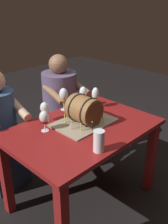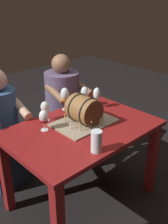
% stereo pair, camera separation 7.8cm
% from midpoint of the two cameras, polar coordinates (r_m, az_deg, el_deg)
% --- Properties ---
extents(ground_plane, '(8.00, 8.00, 0.00)m').
position_cam_midpoint_polar(ground_plane, '(2.56, 0.53, -17.92)').
color(ground_plane, black).
extents(dining_table, '(1.19, 0.81, 0.74)m').
position_cam_midpoint_polar(dining_table, '(2.19, 0.60, -6.09)').
color(dining_table, maroon).
rests_on(dining_table, ground).
extents(barrel_cake, '(0.49, 0.35, 0.24)m').
position_cam_midpoint_polar(barrel_cake, '(2.15, 1.04, 0.13)').
color(barrel_cake, gray).
rests_on(barrel_cake, dining_table).
extents(wine_glass_white, '(0.07, 0.07, 0.19)m').
position_cam_midpoint_polar(wine_glass_white, '(2.45, 1.05, 4.05)').
color(wine_glass_white, white).
rests_on(wine_glass_white, dining_table).
extents(wine_glass_red, '(0.07, 0.07, 0.17)m').
position_cam_midpoint_polar(wine_glass_red, '(2.05, -7.52, -1.13)').
color(wine_glass_red, white).
rests_on(wine_glass_red, dining_table).
extents(wine_glass_rose, '(0.07, 0.07, 0.17)m').
position_cam_midpoint_polar(wine_glass_rose, '(2.20, -7.34, 0.84)').
color(wine_glass_rose, white).
rests_on(wine_glass_rose, dining_table).
extents(wine_glass_empty, '(0.07, 0.07, 0.20)m').
position_cam_midpoint_polar(wine_glass_empty, '(2.42, 3.66, 3.78)').
color(wine_glass_empty, white).
rests_on(wine_glass_empty, dining_table).
extents(wine_glass_amber, '(0.08, 0.08, 0.21)m').
position_cam_midpoint_polar(wine_glass_amber, '(2.39, -3.18, 3.61)').
color(wine_glass_amber, white).
rests_on(wine_glass_amber, dining_table).
extents(beer_pint, '(0.08, 0.08, 0.15)m').
position_cam_midpoint_polar(beer_pint, '(1.80, 3.91, -6.51)').
color(beer_pint, white).
rests_on(beer_pint, dining_table).
extents(person_seated_left, '(0.37, 0.47, 1.14)m').
position_cam_midpoint_polar(person_seated_left, '(2.56, -16.01, -4.89)').
color(person_seated_left, '#1B2D46').
rests_on(person_seated_left, ground).
extents(person_seated_right, '(0.42, 0.50, 1.15)m').
position_cam_midpoint_polar(person_seated_right, '(2.88, -3.74, 0.33)').
color(person_seated_right, '#372D40').
rests_on(person_seated_right, ground).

